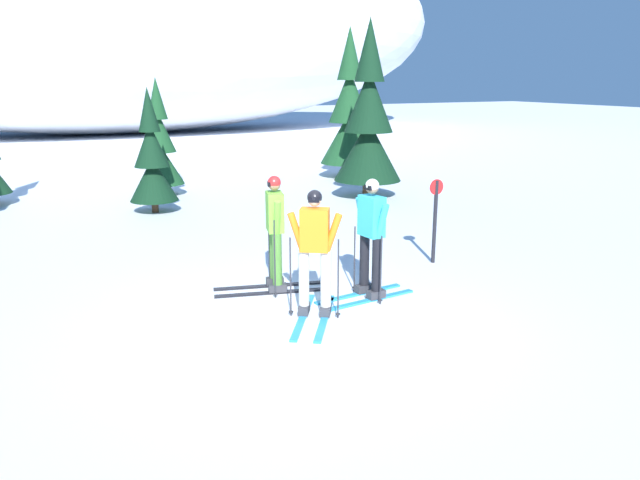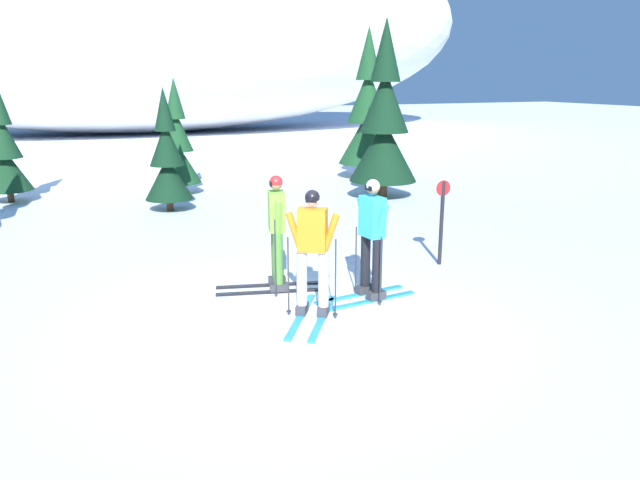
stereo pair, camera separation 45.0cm
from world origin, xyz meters
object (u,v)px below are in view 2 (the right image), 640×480
Objects in this scene: pine_tree_center_right at (177,146)px; pine_tree_far_right at (368,116)px; skier_lime_jacket at (276,231)px; trail_marker_post at (442,217)px; skier_cyan_jacket at (371,237)px; skier_orange_jacket at (312,252)px; pine_tree_right at (384,125)px; pine_tree_left at (5,153)px; pine_tree_center_left at (167,160)px.

pine_tree_far_right is (6.36, 0.49, 0.67)m from pine_tree_center_right.
pine_tree_far_right is at bearing 4.38° from pine_tree_center_right.
trail_marker_post is (3.15, 0.11, -0.10)m from skier_lime_jacket.
skier_cyan_jacket is 0.56× the size of pine_tree_center_right.
pine_tree_right is (5.14, 7.32, 1.08)m from skier_orange_jacket.
pine_tree_far_right is at bearing -0.57° from pine_tree_left.
pine_tree_center_right is (4.46, -0.59, 0.05)m from pine_tree_left.
trail_marker_post is (3.07, -8.79, -0.51)m from pine_tree_center_right.
skier_lime_jacket is at bearing -65.28° from pine_tree_left.
pine_tree_center_right is at bearing 151.24° from pine_tree_right.
skier_orange_jacket is (-1.09, -0.31, -0.02)m from skier_cyan_jacket.
skier_orange_jacket is 0.37× the size of pine_tree_right.
pine_tree_left is 1.03× the size of pine_tree_center_left.
pine_tree_left is 0.96× the size of pine_tree_center_right.
pine_tree_left is at bearing 112.57° from skier_orange_jacket.
pine_tree_center_left is (-1.75, 7.60, 0.31)m from skier_cyan_jacket.
pine_tree_right is (5.24, 6.07, 1.06)m from skier_lime_jacket.
pine_tree_left reaches higher than pine_tree_center_left.
pine_tree_center_right is at bearing 109.23° from trail_marker_post.
pine_tree_far_right reaches higher than pine_tree_center_left.
pine_tree_right is at bearing -110.05° from pine_tree_far_right.
skier_lime_jacket is 0.38× the size of pine_tree_right.
pine_tree_right is at bearing 70.71° from trail_marker_post.
pine_tree_center_right is 0.68× the size of pine_tree_right.
pine_tree_center_right is 5.91m from pine_tree_right.
pine_tree_center_left is at bearing -36.64° from pine_tree_left.
skier_cyan_jacket is 0.38× the size of pine_tree_right.
pine_tree_left reaches higher than trail_marker_post.
skier_lime_jacket is 1.19× the size of trail_marker_post.
skier_orange_jacket is 0.55× the size of pine_tree_center_right.
pine_tree_right reaches higher than skier_cyan_jacket.
skier_orange_jacket is 7.95m from pine_tree_center_left.
pine_tree_center_right reaches higher than pine_tree_left.
pine_tree_right is at bearing -5.84° from pine_tree_center_left.
skier_orange_jacket is (0.10, -1.25, -0.02)m from skier_lime_jacket.
pine_tree_center_right reaches higher than trail_marker_post.
skier_lime_jacket is 8.91m from pine_tree_center_right.
pine_tree_right reaches higher than skier_lime_jacket.
pine_tree_left is (-4.37, 9.50, 0.36)m from skier_lime_jacket.
pine_tree_far_right is (6.35, 10.64, 1.10)m from skier_orange_jacket.
pine_tree_far_right reaches higher than pine_tree_right.
pine_tree_center_right is at bearing 96.37° from skier_cyan_jacket.
pine_tree_left reaches higher than skier_orange_jacket.
pine_tree_center_right is at bearing -175.62° from pine_tree_far_right.
pine_tree_left is at bearing 172.41° from pine_tree_center_right.
skier_cyan_jacket is 8.16m from pine_tree_right.
trail_marker_post is at bearing -51.27° from pine_tree_left.
pine_tree_right reaches higher than skier_orange_jacket.
pine_tree_right is (5.81, -0.59, 0.74)m from pine_tree_center_left.
pine_tree_center_left is 7.55m from trail_marker_post.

